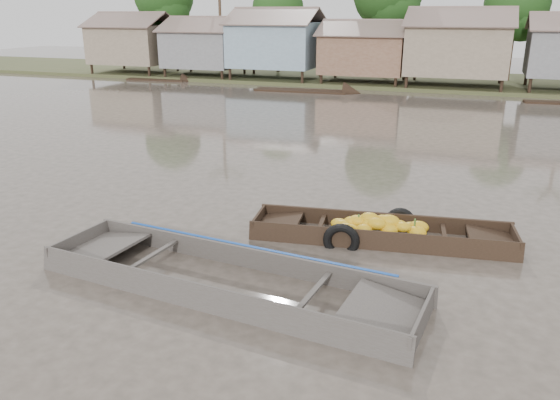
% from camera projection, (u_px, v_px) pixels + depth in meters
% --- Properties ---
extents(ground, '(120.00, 120.00, 0.00)m').
position_uv_depth(ground, '(260.00, 254.00, 12.05)').
color(ground, '#453E35').
rests_on(ground, ground).
extents(riverbank, '(120.00, 12.47, 10.22)m').
position_uv_depth(riverbank, '(468.00, 41.00, 38.38)').
color(riverbank, '#384723').
rests_on(riverbank, ground).
extents(banana_boat, '(6.19, 2.24, 0.87)m').
position_uv_depth(banana_boat, '(377.00, 232.00, 12.79)').
color(banana_boat, black).
rests_on(banana_boat, ground).
extents(viewer_boat, '(7.83, 2.77, 0.62)m').
position_uv_depth(viewer_boat, '(228.00, 284.00, 10.58)').
color(viewer_boat, '#413B37').
rests_on(viewer_boat, ground).
extents(distant_boats, '(47.58, 16.68, 0.35)m').
position_uv_depth(distant_boats, '(557.00, 110.00, 29.85)').
color(distant_boats, black).
rests_on(distant_boats, ground).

